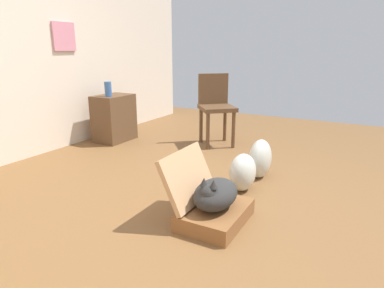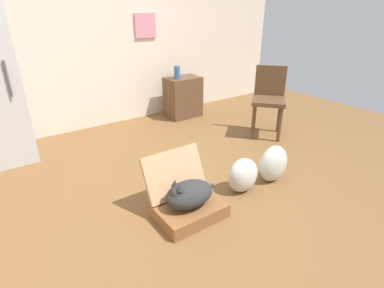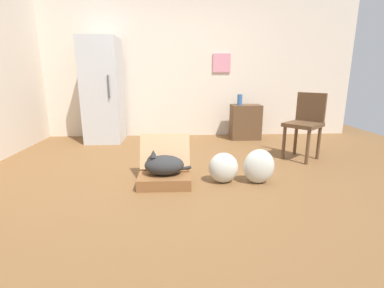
{
  "view_description": "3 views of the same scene",
  "coord_description": "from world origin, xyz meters",
  "px_view_note": "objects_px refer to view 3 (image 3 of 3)",
  "views": [
    {
      "loc": [
        -2.1,
        -1.14,
        1.18
      ],
      "look_at": [
        0.05,
        0.05,
        0.48
      ],
      "focal_mm": 31.03,
      "sensor_mm": 36.0,
      "label": 1
    },
    {
      "loc": [
        -1.33,
        -1.93,
        1.58
      ],
      "look_at": [
        0.12,
        0.11,
        0.44
      ],
      "focal_mm": 28.42,
      "sensor_mm": 36.0,
      "label": 2
    },
    {
      "loc": [
        -0.03,
        -3.0,
        1.12
      ],
      "look_at": [
        0.14,
        0.24,
        0.31
      ],
      "focal_mm": 26.06,
      "sensor_mm": 36.0,
      "label": 3
    }
  ],
  "objects_px": {
    "chair": "(305,122)",
    "suitcase_base": "(165,179)",
    "vase_tall": "(240,100)",
    "plastic_bag_white": "(223,168)",
    "cat": "(163,165)",
    "refrigerator": "(103,91)",
    "plastic_bag_clear": "(259,166)",
    "side_table": "(245,122)"
  },
  "relations": [
    {
      "from": "chair",
      "to": "suitcase_base",
      "type": "bearing_deg",
      "value": -106.25
    },
    {
      "from": "suitcase_base",
      "to": "chair",
      "type": "bearing_deg",
      "value": 25.07
    },
    {
      "from": "vase_tall",
      "to": "plastic_bag_white",
      "type": "bearing_deg",
      "value": -106.51
    },
    {
      "from": "cat",
      "to": "chair",
      "type": "bearing_deg",
      "value": 24.94
    },
    {
      "from": "cat",
      "to": "refrigerator",
      "type": "relative_size",
      "value": 0.28
    },
    {
      "from": "plastic_bag_white",
      "to": "chair",
      "type": "xyz_separation_m",
      "value": [
        1.24,
        0.84,
        0.34
      ]
    },
    {
      "from": "plastic_bag_clear",
      "to": "side_table",
      "type": "distance_m",
      "value": 2.15
    },
    {
      "from": "suitcase_base",
      "to": "cat",
      "type": "xyz_separation_m",
      "value": [
        -0.01,
        0.0,
        0.16
      ]
    },
    {
      "from": "suitcase_base",
      "to": "side_table",
      "type": "relative_size",
      "value": 0.89
    },
    {
      "from": "plastic_bag_white",
      "to": "vase_tall",
      "type": "xyz_separation_m",
      "value": [
        0.6,
        2.03,
        0.54
      ]
    },
    {
      "from": "suitcase_base",
      "to": "plastic_bag_clear",
      "type": "height_order",
      "value": "plastic_bag_clear"
    },
    {
      "from": "plastic_bag_white",
      "to": "vase_tall",
      "type": "bearing_deg",
      "value": 73.49
    },
    {
      "from": "plastic_bag_clear",
      "to": "vase_tall",
      "type": "height_order",
      "value": "vase_tall"
    },
    {
      "from": "cat",
      "to": "side_table",
      "type": "height_order",
      "value": "side_table"
    },
    {
      "from": "suitcase_base",
      "to": "plastic_bag_white",
      "type": "distance_m",
      "value": 0.63
    },
    {
      "from": "side_table",
      "to": "vase_tall",
      "type": "height_order",
      "value": "vase_tall"
    },
    {
      "from": "vase_tall",
      "to": "cat",
      "type": "bearing_deg",
      "value": -120.84
    },
    {
      "from": "plastic_bag_white",
      "to": "chair",
      "type": "bearing_deg",
      "value": 34.07
    },
    {
      "from": "suitcase_base",
      "to": "vase_tall",
      "type": "relative_size",
      "value": 2.91
    },
    {
      "from": "cat",
      "to": "plastic_bag_white",
      "type": "height_order",
      "value": "cat"
    },
    {
      "from": "refrigerator",
      "to": "cat",
      "type": "bearing_deg",
      "value": -62.13
    },
    {
      "from": "cat",
      "to": "vase_tall",
      "type": "distance_m",
      "value": 2.45
    },
    {
      "from": "plastic_bag_white",
      "to": "vase_tall",
      "type": "distance_m",
      "value": 2.18
    },
    {
      "from": "plastic_bag_clear",
      "to": "refrigerator",
      "type": "distance_m",
      "value": 3.01
    },
    {
      "from": "suitcase_base",
      "to": "plastic_bag_clear",
      "type": "distance_m",
      "value": 1.0
    },
    {
      "from": "side_table",
      "to": "refrigerator",
      "type": "bearing_deg",
      "value": -178.83
    },
    {
      "from": "suitcase_base",
      "to": "plastic_bag_clear",
      "type": "xyz_separation_m",
      "value": [
        0.99,
        -0.0,
        0.13
      ]
    },
    {
      "from": "plastic_bag_white",
      "to": "plastic_bag_clear",
      "type": "xyz_separation_m",
      "value": [
        0.37,
        -0.03,
        0.02
      ]
    },
    {
      "from": "side_table",
      "to": "chair",
      "type": "distance_m",
      "value": 1.36
    },
    {
      "from": "suitcase_base",
      "to": "plastic_bag_white",
      "type": "height_order",
      "value": "plastic_bag_white"
    },
    {
      "from": "chair",
      "to": "plastic_bag_white",
      "type": "bearing_deg",
      "value": -97.25
    },
    {
      "from": "cat",
      "to": "side_table",
      "type": "distance_m",
      "value": 2.51
    },
    {
      "from": "suitcase_base",
      "to": "side_table",
      "type": "bearing_deg",
      "value": 57.4
    },
    {
      "from": "plastic_bag_clear",
      "to": "chair",
      "type": "bearing_deg",
      "value": 45.16
    },
    {
      "from": "vase_tall",
      "to": "plastic_bag_clear",
      "type": "bearing_deg",
      "value": -96.42
    },
    {
      "from": "cat",
      "to": "refrigerator",
      "type": "bearing_deg",
      "value": 117.87
    },
    {
      "from": "plastic_bag_clear",
      "to": "chair",
      "type": "height_order",
      "value": "chair"
    },
    {
      "from": "plastic_bag_white",
      "to": "refrigerator",
      "type": "relative_size",
      "value": 0.19
    },
    {
      "from": "plastic_bag_clear",
      "to": "side_table",
      "type": "xyz_separation_m",
      "value": [
        0.36,
        2.11,
        0.12
      ]
    },
    {
      "from": "plastic_bag_clear",
      "to": "side_table",
      "type": "height_order",
      "value": "side_table"
    },
    {
      "from": "suitcase_base",
      "to": "plastic_bag_white",
      "type": "bearing_deg",
      "value": 2.98
    },
    {
      "from": "refrigerator",
      "to": "side_table",
      "type": "distance_m",
      "value": 2.51
    }
  ]
}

